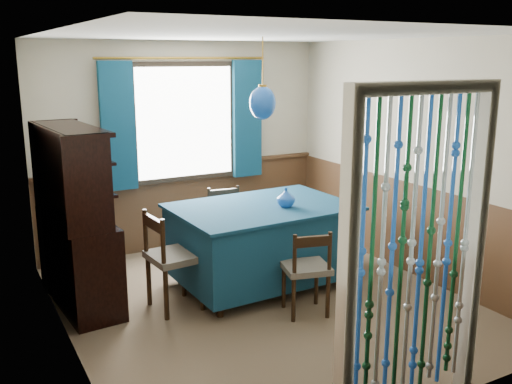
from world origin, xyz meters
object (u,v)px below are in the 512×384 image
chair_far (228,224)px  vase_sideboard (74,201)px  bowl_shelf (87,189)px  vase_table (286,198)px  dining_table (262,240)px  chair_near (307,269)px  sideboard (77,244)px  chair_left (171,258)px  chair_right (340,230)px  pendant_lamp (263,103)px

chair_far → vase_sideboard: bearing=6.7°
bowl_shelf → vase_table: bearing=-8.3°
dining_table → vase_table: vase_table is taller
chair_near → sideboard: (-1.77, 1.25, 0.16)m
chair_left → vase_table: size_ratio=5.40×
dining_table → sideboard: sideboard is taller
bowl_shelf → vase_sideboard: 0.66m
chair_right → pendant_lamp: size_ratio=1.03×
chair_far → pendant_lamp: bearing=98.3°
dining_table → vase_table: bearing=-41.6°
bowl_shelf → chair_left: bearing=-17.6°
vase_table → pendant_lamp: bearing=140.3°
chair_far → vase_table: size_ratio=4.95×
chair_right → chair_far: bearing=61.3°
dining_table → chair_left: 1.02m
chair_left → pendant_lamp: size_ratio=1.21×
sideboard → vase_sideboard: (0.06, 0.29, 0.35)m
dining_table → vase_sideboard: (-1.69, 0.74, 0.46)m
chair_near → chair_left: 1.26m
pendant_lamp → chair_near: bearing=-88.9°
chair_far → vase_table: (0.21, -0.90, 0.48)m
vase_table → chair_right: bearing=13.3°
pendant_lamp → sideboard: bearing=165.6°
chair_left → bowl_shelf: bearing=-112.5°
dining_table → chair_right: bearing=0.6°
sideboard → dining_table: bearing=-18.8°
chair_far → chair_right: bearing=152.4°
chair_far → chair_right: (1.05, -0.70, -0.03)m
chair_right → vase_sideboard: 2.85m
vase_table → vase_sideboard: (-1.88, 0.89, 0.01)m
dining_table → vase_sideboard: bearing=154.5°
chair_left → sideboard: 0.92m
vase_table → bowl_shelf: 1.92m
dining_table → bowl_shelf: (-1.69, 0.12, 0.70)m
chair_near → pendant_lamp: pendant_lamp is taller
chair_near → pendant_lamp: bearing=105.9°
chair_left → dining_table: bearing=90.3°
chair_near → chair_right: size_ratio=1.02×
chair_left → vase_table: vase_table is taller
chair_near → vase_sideboard: 2.36m
chair_far → dining_table: bearing=98.3°
dining_table → chair_left: (-1.02, -0.09, 0.02)m
bowl_shelf → vase_sideboard: bowl_shelf is taller
chair_left → vase_sideboard: bearing=-145.9°
chair_right → sideboard: (-2.77, 0.41, 0.17)m
pendant_lamp → vase_table: bearing=-39.7°
chair_left → vase_sideboard: vase_sideboard is taller
pendant_lamp → bowl_shelf: (-1.69, 0.12, -0.69)m
sideboard → vase_table: (1.94, -0.60, 0.34)m
chair_right → pendant_lamp: 1.78m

